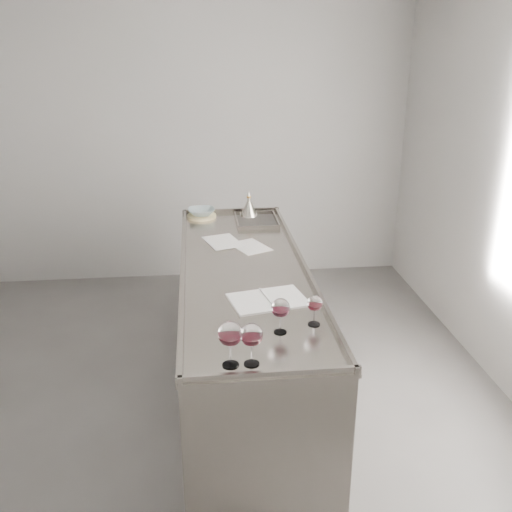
{
  "coord_description": "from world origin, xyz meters",
  "views": [
    {
      "loc": [
        0.23,
        -2.88,
        2.24
      ],
      "look_at": [
        0.57,
        0.29,
        1.02
      ],
      "focal_mm": 40.0,
      "sensor_mm": 36.0,
      "label": 1
    }
  ],
  "objects": [
    {
      "name": "room_shell",
      "position": [
        0.0,
        0.0,
        1.4
      ],
      "size": [
        4.54,
        5.04,
        2.84
      ],
      "color": "#4A4745",
      "rests_on": "ground"
    },
    {
      "name": "counter",
      "position": [
        0.5,
        0.3,
        0.47
      ],
      "size": [
        0.77,
        2.42,
        0.97
      ],
      "color": "gray",
      "rests_on": "ground"
    },
    {
      "name": "wine_glass_left",
      "position": [
        0.35,
        -0.78,
        1.09
      ],
      "size": [
        0.1,
        0.1,
        0.2
      ],
      "rotation": [
        0.0,
        0.0,
        -0.38
      ],
      "color": "white",
      "rests_on": "counter"
    },
    {
      "name": "wine_glass_middle",
      "position": [
        0.44,
        -0.78,
        1.08
      ],
      "size": [
        0.1,
        0.1,
        0.19
      ],
      "rotation": [
        0.0,
        0.0,
        -0.11
      ],
      "color": "white",
      "rests_on": "counter"
    },
    {
      "name": "wine_glass_right",
      "position": [
        0.6,
        -0.52,
        1.06
      ],
      "size": [
        0.09,
        0.09,
        0.17
      ],
      "rotation": [
        0.0,
        0.0,
        0.24
      ],
      "color": "white",
      "rests_on": "counter"
    },
    {
      "name": "wine_glass_small",
      "position": [
        0.78,
        -0.45,
        1.05
      ],
      "size": [
        0.08,
        0.08,
        0.15
      ],
      "rotation": [
        0.0,
        0.0,
        -0.1
      ],
      "color": "white",
      "rests_on": "counter"
    },
    {
      "name": "notebook",
      "position": [
        0.59,
        -0.17,
        0.95
      ],
      "size": [
        0.44,
        0.35,
        0.02
      ],
      "rotation": [
        0.0,
        0.0,
        0.21
      ],
      "color": "white",
      "rests_on": "counter"
    },
    {
      "name": "loose_paper_top",
      "position": [
        0.57,
        0.68,
        0.94
      ],
      "size": [
        0.29,
        0.34,
        0.0
      ],
      "primitive_type": "cube",
      "rotation": [
        0.0,
        0.0,
        0.44
      ],
      "color": "silver",
      "rests_on": "counter"
    },
    {
      "name": "loose_paper_under",
      "position": [
        0.4,
        0.79,
        0.94
      ],
      "size": [
        0.29,
        0.35,
        0.0
      ],
      "primitive_type": "cube",
      "rotation": [
        0.0,
        0.0,
        0.3
      ],
      "color": "silver",
      "rests_on": "counter"
    },
    {
      "name": "trivet",
      "position": [
        0.26,
        1.38,
        0.95
      ],
      "size": [
        0.28,
        0.28,
        0.02
      ],
      "primitive_type": "cylinder",
      "rotation": [
        0.0,
        0.0,
        -0.28
      ],
      "color": "beige",
      "rests_on": "counter"
    },
    {
      "name": "ceramic_bowl",
      "position": [
        0.26,
        1.38,
        0.99
      ],
      "size": [
        0.21,
        0.21,
        0.05
      ],
      "primitive_type": "imported",
      "rotation": [
        0.0,
        0.0,
        0.04
      ],
      "color": "#8EA2A5",
      "rests_on": "trivet"
    },
    {
      "name": "wine_funnel",
      "position": [
        0.63,
        1.38,
        1.0
      ],
      "size": [
        0.14,
        0.14,
        0.2
      ],
      "rotation": [
        0.0,
        0.0,
        0.1
      ],
      "color": "#AAA498",
      "rests_on": "counter"
    }
  ]
}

